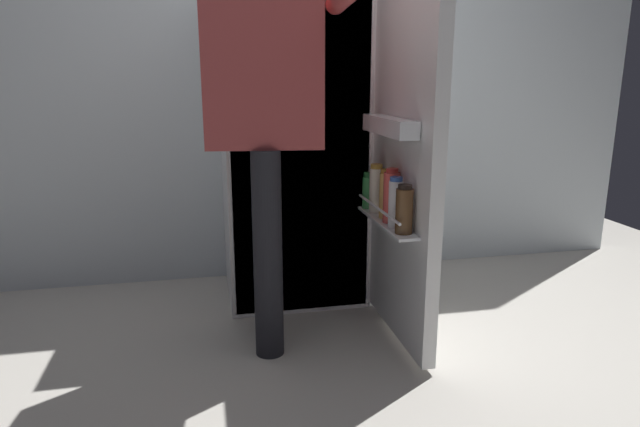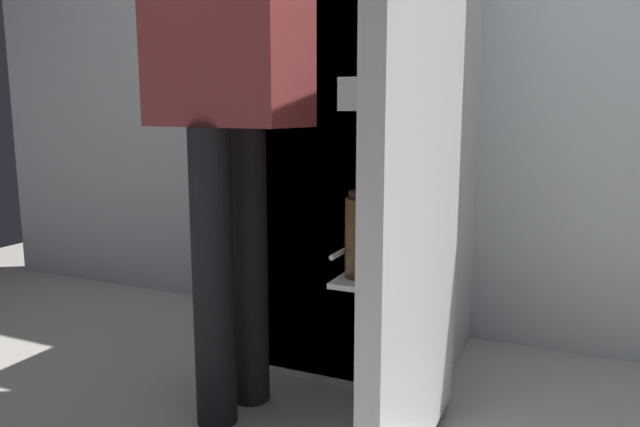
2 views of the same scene
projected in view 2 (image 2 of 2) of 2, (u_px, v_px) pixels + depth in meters
name	position (u px, v px, depth m)	size (l,w,h in m)	color
ground_plane	(299.00, 416.00, 1.86)	(5.64, 5.64, 0.00)	#B7B2A8
kitchen_wall	(398.00, 17.00, 2.46)	(4.40, 0.10, 2.57)	silver
refrigerator	(369.00, 141.00, 2.15)	(0.76, 1.32, 1.62)	white
person	(229.00, 58.00, 1.71)	(0.58, 0.83, 1.75)	black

